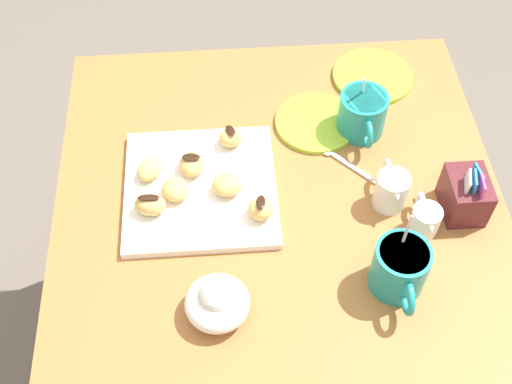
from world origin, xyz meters
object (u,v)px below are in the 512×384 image
pastry_plate_square (201,188)px  ice_cream_bowl (217,302)px  cream_pitcher_white (391,189)px  coffee_mug_teal_right (400,268)px  beignet_3 (227,185)px  sugar_caddy (465,195)px  coffee_mug_teal_left (363,113)px  saucer_lime_left (372,76)px  dining_table (278,247)px  saucer_lime_right (316,122)px  beignet_6 (149,169)px  beignet_4 (192,164)px  beignet_1 (231,137)px  beignet_5 (261,209)px  beignet_2 (175,189)px  beignet_0 (150,205)px  chocolate_sauce_pitcher (425,219)px

pastry_plate_square → ice_cream_bowl: ice_cream_bowl is taller
cream_pitcher_white → coffee_mug_teal_right: bearing=-7.3°
pastry_plate_square → beignet_3: beignet_3 is taller
sugar_caddy → ice_cream_bowl: (0.17, -0.45, -0.01)m
coffee_mug_teal_left → saucer_lime_left: coffee_mug_teal_left is taller
dining_table → saucer_lime_right: 0.26m
dining_table → beignet_6: (-0.08, -0.24, 0.18)m
pastry_plate_square → beignet_4: (-0.04, -0.01, 0.03)m
dining_table → cream_pitcher_white: 0.27m
dining_table → cream_pitcher_white: bearing=87.5°
beignet_1 → beignet_5: same height
pastry_plate_square → beignet_2: 0.05m
cream_pitcher_white → beignet_6: size_ratio=1.88×
ice_cream_bowl → saucer_lime_left: ice_cream_bowl is taller
saucer_lime_left → beignet_0: 0.56m
beignet_2 → beignet_0: bearing=-54.4°
chocolate_sauce_pitcher → beignet_6: bearing=-106.9°
beignet_3 → beignet_4: 0.08m
dining_table → beignet_3: bearing=-106.0°
sugar_caddy → beignet_1: bearing=-113.0°
coffee_mug_teal_left → beignet_6: 0.42m
pastry_plate_square → beignet_3: (0.01, 0.05, 0.02)m
sugar_caddy → beignet_1: (-0.17, -0.41, -0.01)m
saucer_lime_right → beignet_4: size_ratio=2.93×
chocolate_sauce_pitcher → beignet_4: chocolate_sauce_pitcher is taller
dining_table → beignet_4: bearing=-117.0°
saucer_lime_left → coffee_mug_teal_right: bearing=-6.0°
cream_pitcher_white → ice_cream_bowl: (0.20, -0.32, -0.01)m
beignet_4 → beignet_6: 0.08m
beignet_5 → beignet_6: 0.22m
saucer_lime_right → beignet_1: bearing=-72.8°
pastry_plate_square → coffee_mug_teal_left: 0.35m
saucer_lime_right → beignet_4: beignet_4 is taller
coffee_mug_teal_left → beignet_1: coffee_mug_teal_left is taller
dining_table → pastry_plate_square: size_ratio=3.12×
coffee_mug_teal_right → saucer_lime_left: coffee_mug_teal_right is taller
beignet_0 → beignet_2: size_ratio=1.08×
dining_table → sugar_caddy: sugar_caddy is taller
beignet_4 → cream_pitcher_white: bearing=75.9°
dining_table → beignet_4: (-0.08, -0.16, 0.18)m
coffee_mug_teal_right → beignet_2: coffee_mug_teal_right is taller
pastry_plate_square → coffee_mug_teal_left: size_ratio=2.06×
beignet_3 → beignet_4: bearing=-130.3°
beignet_6 → coffee_mug_teal_left: bearing=103.2°
sugar_caddy → beignet_3: (-0.06, -0.42, -0.01)m
coffee_mug_teal_right → beignet_5: coffee_mug_teal_right is taller
dining_table → beignet_0: (0.01, -0.23, 0.18)m
coffee_mug_teal_left → saucer_lime_left: (-0.15, 0.05, -0.04)m
cream_pitcher_white → ice_cream_bowl: ice_cream_bowl is taller
beignet_0 → saucer_lime_left: bearing=125.3°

